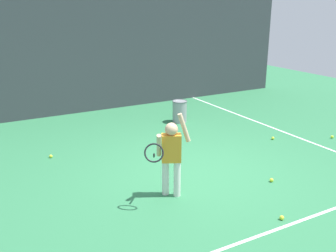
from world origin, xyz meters
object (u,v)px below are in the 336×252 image
object	(u,v)px
tennis_ball_0	(51,156)
tennis_ball_2	(271,180)
tennis_player	(171,153)
ball_hopper	(180,111)
tennis_ball_1	(282,218)
tennis_ball_6	(332,137)
tennis_ball_3	(273,138)

from	to	relation	value
tennis_ball_0	tennis_ball_2	size ratio (longest dim) A/B	1.00
tennis_ball_0	tennis_ball_2	bearing A→B (deg)	-43.79
tennis_player	tennis_ball_0	xyz separation A→B (m)	(-1.31, 2.52, -0.69)
ball_hopper	tennis_ball_1	xyz separation A→B (m)	(-1.14, -4.78, -0.26)
ball_hopper	tennis_ball_6	world-z (taller)	ball_hopper
tennis_ball_0	tennis_ball_1	distance (m)	4.56
tennis_player	tennis_ball_3	xyz separation A→B (m)	(3.31, 1.20, -0.69)
tennis_ball_0	tennis_ball_1	world-z (taller)	same
tennis_ball_0	tennis_player	bearing A→B (deg)	-62.56
tennis_ball_1	tennis_ball_2	world-z (taller)	same
tennis_ball_1	tennis_ball_6	world-z (taller)	same
ball_hopper	tennis_ball_0	world-z (taller)	ball_hopper
tennis_player	tennis_ball_0	size ratio (longest dim) A/B	20.46
ball_hopper	tennis_ball_1	world-z (taller)	ball_hopper
tennis_ball_2	tennis_ball_3	bearing A→B (deg)	45.96
ball_hopper	tennis_ball_3	bearing A→B (deg)	-62.23
tennis_ball_3	tennis_ball_0	bearing A→B (deg)	164.00
tennis_player	tennis_ball_1	size ratio (longest dim) A/B	20.46
tennis_ball_1	tennis_ball_2	size ratio (longest dim) A/B	1.00
tennis_player	tennis_ball_6	world-z (taller)	tennis_player
tennis_player	tennis_ball_2	bearing A→B (deg)	13.25
tennis_ball_1	tennis_ball_3	distance (m)	3.46
tennis_player	tennis_ball_3	world-z (taller)	tennis_player
ball_hopper	tennis_ball_2	size ratio (longest dim) A/B	8.52
tennis_ball_0	tennis_ball_3	distance (m)	4.80
ball_hopper	tennis_ball_6	bearing A→B (deg)	-49.20
tennis_ball_0	tennis_ball_3	world-z (taller)	same
tennis_ball_0	tennis_ball_6	world-z (taller)	same
tennis_ball_0	ball_hopper	bearing A→B (deg)	13.87
tennis_ball_2	tennis_ball_3	size ratio (longest dim) A/B	1.00
tennis_player	tennis_ball_1	world-z (taller)	tennis_player
ball_hopper	tennis_ball_0	size ratio (longest dim) A/B	8.52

